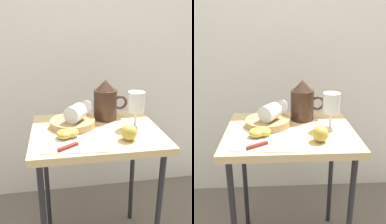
{
  "view_description": "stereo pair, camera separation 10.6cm",
  "coord_description": "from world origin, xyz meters",
  "views": [
    {
      "loc": [
        -0.16,
        -0.99,
        1.09
      ],
      "look_at": [
        0.0,
        0.0,
        0.75
      ],
      "focal_mm": 40.25,
      "sensor_mm": 36.0,
      "label": 1
    },
    {
      "loc": [
        -0.06,
        -1.0,
        1.09
      ],
      "look_at": [
        0.0,
        0.0,
        0.75
      ],
      "focal_mm": 40.25,
      "sensor_mm": 36.0,
      "label": 2
    }
  ],
  "objects": [
    {
      "name": "apple_half_left",
      "position": [
        -0.14,
        -0.07,
        0.69
      ],
      "size": [
        0.06,
        0.06,
        0.04
      ],
      "primitive_type": "ellipsoid",
      "color": "#B29938",
      "rests_on": "linen_napkin"
    },
    {
      "name": "curtain_drape",
      "position": [
        0.0,
        0.55,
        0.97
      ],
      "size": [
        2.4,
        0.03,
        1.94
      ],
      "primitive_type": "cube",
      "color": "silver",
      "rests_on": "ground_plane"
    },
    {
      "name": "knife",
      "position": [
        -0.1,
        -0.15,
        0.68
      ],
      "size": [
        0.19,
        0.12,
        0.01
      ],
      "color": "silver",
      "rests_on": "linen_napkin"
    },
    {
      "name": "wine_glass_upright",
      "position": [
        0.18,
        0.01,
        0.77
      ],
      "size": [
        0.07,
        0.07,
        0.16
      ],
      "color": "silver",
      "rests_on": "table"
    },
    {
      "name": "pitcher",
      "position": [
        0.07,
        0.12,
        0.74
      ],
      "size": [
        0.16,
        0.11,
        0.19
      ],
      "color": "#382319",
      "rests_on": "table"
    },
    {
      "name": "basket_tray",
      "position": [
        -0.1,
        0.04,
        0.69
      ],
      "size": [
        0.2,
        0.2,
        0.03
      ],
      "primitive_type": "cylinder",
      "color": "#AD8451",
      "rests_on": "table"
    },
    {
      "name": "apple_whole",
      "position": [
        0.11,
        -0.12,
        0.7
      ],
      "size": [
        0.06,
        0.06,
        0.06
      ],
      "primitive_type": "sphere",
      "color": "#B29938",
      "rests_on": "table"
    },
    {
      "name": "wine_glass_tipped_near",
      "position": [
        -0.08,
        0.03,
        0.74
      ],
      "size": [
        0.14,
        0.16,
        0.07
      ],
      "color": "silver",
      "rests_on": "basket_tray"
    },
    {
      "name": "table",
      "position": [
        0.0,
        0.0,
        0.6
      ],
      "size": [
        0.55,
        0.45,
        0.67
      ],
      "color": "tan",
      "rests_on": "ground_plane"
    },
    {
      "name": "linen_napkin",
      "position": [
        -0.1,
        -0.1,
        0.67
      ],
      "size": [
        0.26,
        0.23,
        0.0
      ],
      "primitive_type": "cube",
      "rotation": [
        0.0,
        0.0,
        -0.1
      ],
      "color": "silver",
      "rests_on": "table"
    },
    {
      "name": "apple_half_right",
      "position": [
        -0.11,
        -0.06,
        0.69
      ],
      "size": [
        0.06,
        0.06,
        0.04
      ],
      "primitive_type": "ellipsoid",
      "color": "#B29938",
      "rests_on": "linen_napkin"
    }
  ]
}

